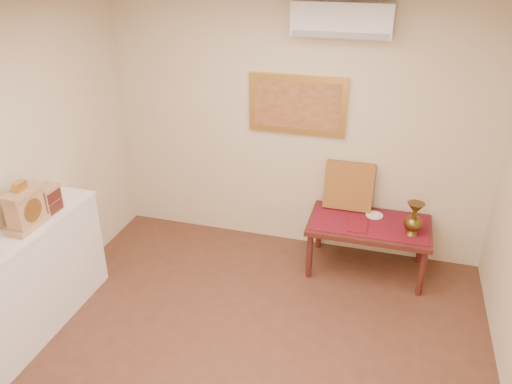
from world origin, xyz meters
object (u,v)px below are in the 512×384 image
(brass_urn_tall, at_px, (414,215))
(low_table, at_px, (369,229))
(mantel_clock, at_px, (25,209))
(display_ledge, at_px, (16,295))
(wooden_chest, at_px, (48,199))

(brass_urn_tall, distance_m, low_table, 0.50)
(mantel_clock, distance_m, low_table, 3.16)
(mantel_clock, relative_size, low_table, 0.34)
(display_ledge, relative_size, low_table, 1.68)
(wooden_chest, bearing_deg, brass_urn_tall, 21.84)
(wooden_chest, bearing_deg, mantel_clock, -88.90)
(low_table, bearing_deg, mantel_clock, -148.72)
(display_ledge, xyz_separation_m, low_table, (2.67, 1.88, -0.01))
(display_ledge, distance_m, wooden_chest, 0.82)
(display_ledge, distance_m, low_table, 3.27)
(wooden_chest, bearing_deg, display_ledge, -92.83)
(brass_urn_tall, xyz_separation_m, display_ledge, (-3.08, -1.77, -0.27))
(low_table, bearing_deg, display_ledge, -144.90)
(brass_urn_tall, bearing_deg, low_table, 164.75)
(brass_urn_tall, relative_size, mantel_clock, 0.99)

